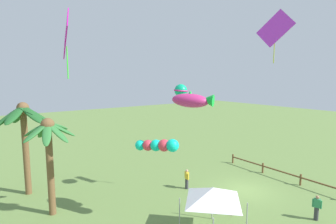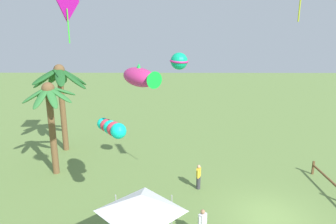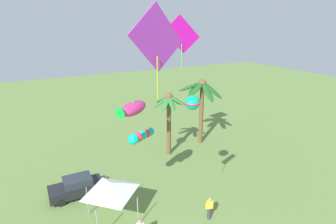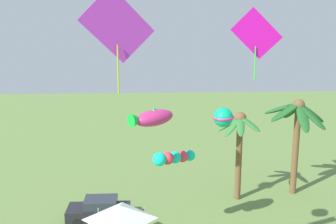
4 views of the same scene
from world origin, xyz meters
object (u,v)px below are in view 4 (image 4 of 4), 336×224
(palm_tree_0, at_px, (240,135))
(festival_tent, at_px, (120,212))
(palm_tree_1, at_px, (298,120))
(kite_diamond_3, at_px, (117,27))
(kite_ball_5, at_px, (223,117))
(parked_car_0, at_px, (99,210))
(kite_fish_4, at_px, (152,118))
(kite_diamond_0, at_px, (256,34))
(kite_tube_1, at_px, (173,158))

(palm_tree_0, distance_m, festival_tent, 10.49)
(palm_tree_1, distance_m, festival_tent, 14.58)
(kite_diamond_3, relative_size, kite_ball_5, 2.46)
(palm_tree_0, xyz_separation_m, kite_diamond_3, (-7.29, -12.59, 7.24))
(parked_car_0, distance_m, kite_ball_5, 11.17)
(palm_tree_0, height_order, palm_tree_1, palm_tree_1)
(palm_tree_0, height_order, kite_fish_4, kite_fish_4)
(kite_ball_5, bearing_deg, kite_diamond_0, 64.33)
(kite_diamond_0, height_order, kite_ball_5, kite_diamond_0)
(kite_diamond_0, xyz_separation_m, kite_tube_1, (-5.35, -3.47, -6.67))
(palm_tree_0, height_order, parked_car_0, palm_tree_0)
(parked_car_0, xyz_separation_m, kite_tube_1, (4.48, -2.19, 4.10))
(kite_diamond_3, distance_m, kite_ball_5, 7.37)
(parked_car_0, distance_m, kite_fish_4, 8.43)
(palm_tree_0, height_order, kite_diamond_0, kite_diamond_0)
(parked_car_0, bearing_deg, festival_tent, -67.69)
(kite_diamond_3, xyz_separation_m, kite_ball_5, (4.43, 4.29, -4.04))
(kite_tube_1, height_order, kite_diamond_3, kite_diamond_3)
(parked_car_0, bearing_deg, kite_diamond_0, 7.44)
(parked_car_0, xyz_separation_m, kite_diamond_3, (2.12, -9.83, 11.19))
(kite_diamond_0, bearing_deg, palm_tree_0, 105.59)
(palm_tree_1, xyz_separation_m, parked_car_0, (-13.75, -3.58, -4.74))
(festival_tent, bearing_deg, palm_tree_0, 40.16)
(palm_tree_1, bearing_deg, kite_diamond_3, -130.94)
(festival_tent, distance_m, kite_diamond_0, 13.28)
(palm_tree_0, relative_size, kite_fish_4, 2.46)
(palm_tree_1, height_order, kite_diamond_0, kite_diamond_0)
(kite_diamond_0, distance_m, kite_fish_4, 9.19)
(kite_diamond_0, distance_m, kite_diamond_3, 13.53)
(kite_tube_1, bearing_deg, parked_car_0, 153.99)
(parked_car_0, height_order, kite_tube_1, kite_tube_1)
(parked_car_0, distance_m, kite_diamond_0, 14.64)
(kite_diamond_3, relative_size, kite_fish_4, 1.35)
(festival_tent, height_order, kite_diamond_0, kite_diamond_0)
(kite_tube_1, bearing_deg, kite_diamond_0, 32.97)
(kite_fish_4, bearing_deg, kite_diamond_3, -100.99)
(palm_tree_0, distance_m, kite_diamond_3, 16.25)
(kite_diamond_0, bearing_deg, festival_tent, -148.10)
(festival_tent, bearing_deg, kite_fish_4, 1.84)
(palm_tree_0, distance_m, kite_ball_5, 9.35)
(kite_fish_4, bearing_deg, kite_diamond_0, 37.86)
(festival_tent, distance_m, kite_diamond_3, 11.21)
(festival_tent, bearing_deg, kite_ball_5, -18.79)
(palm_tree_0, bearing_deg, kite_diamond_0, -74.41)
(kite_ball_5, bearing_deg, festival_tent, 161.21)
(palm_tree_1, bearing_deg, kite_diamond_0, -149.68)
(palm_tree_0, xyz_separation_m, kite_diamond_0, (0.41, -1.48, 6.82))
(festival_tent, relative_size, kite_fish_4, 1.11)
(palm_tree_1, bearing_deg, kite_tube_1, -148.13)
(kite_diamond_0, relative_size, kite_tube_1, 1.80)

